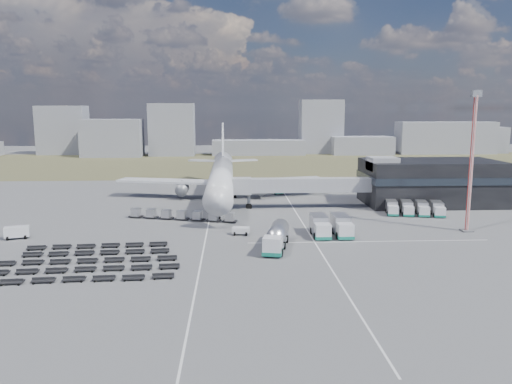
{
  "coord_description": "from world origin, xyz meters",
  "views": [
    {
      "loc": [
        2.48,
        -86.63,
        21.7
      ],
      "look_at": [
        7.66,
        18.37,
        4.0
      ],
      "focal_mm": 35.0,
      "sensor_mm": 36.0,
      "label": 1
    }
  ],
  "objects": [
    {
      "name": "airliner",
      "position": [
        0.0,
        32.38,
        5.29
      ],
      "size": [
        51.59,
        64.53,
        17.62
      ],
      "color": "silver",
      "rests_on": "ground"
    },
    {
      "name": "fuel_tanker",
      "position": [
        9.37,
        -11.35,
        1.82
      ],
      "size": [
        5.2,
        11.6,
        3.64
      ],
      "rotation": [
        0.0,
        0.0,
        -0.22
      ],
      "color": "silver",
      "rests_on": "ground"
    },
    {
      "name": "floodlight_mast",
      "position": [
        44.32,
        -2.01,
        12.4
      ],
      "size": [
        2.33,
        1.91,
        24.75
      ],
      "rotation": [
        0.0,
        0.0,
        0.41
      ],
      "color": "red",
      "rests_on": "ground"
    },
    {
      "name": "skyline",
      "position": [
        3.19,
        150.03,
        8.92
      ],
      "size": [
        279.82,
        26.18,
        25.71
      ],
      "color": "gray",
      "rests_on": "ground"
    },
    {
      "name": "service_trucks_near",
      "position": [
        19.47,
        -3.75,
        1.7
      ],
      "size": [
        6.52,
        7.8,
        3.14
      ],
      "rotation": [
        0.0,
        0.0,
        0.0
      ],
      "color": "silver",
      "rests_on": "ground"
    },
    {
      "name": "service_trucks_far",
      "position": [
        40.12,
        12.35,
        1.36
      ],
      "size": [
        12.23,
        8.3,
        2.5
      ],
      "rotation": [
        0.0,
        0.0,
        -0.2
      ],
      "color": "silver",
      "rests_on": "ground"
    },
    {
      "name": "grass_strip",
      "position": [
        0.0,
        110.0,
        0.01
      ],
      "size": [
        420.0,
        90.0,
        0.01
      ],
      "primitive_type": "cube",
      "color": "brown",
      "rests_on": "ground"
    },
    {
      "name": "ground",
      "position": [
        0.0,
        0.0,
        0.0
      ],
      "size": [
        420.0,
        420.0,
        0.0
      ],
      "primitive_type": "plane",
      "color": "#565659",
      "rests_on": "ground"
    },
    {
      "name": "lane_markings",
      "position": [
        9.77,
        3.0,
        0.01
      ],
      "size": [
        47.12,
        110.0,
        0.01
      ],
      "color": "silver",
      "rests_on": "ground"
    },
    {
      "name": "uld_row",
      "position": [
        -7.33,
        9.58,
        1.03
      ],
      "size": [
        21.82,
        7.48,
        1.72
      ],
      "rotation": [
        0.0,
        0.0,
        -0.27
      ],
      "color": "black",
      "rests_on": "ground"
    },
    {
      "name": "terminal",
      "position": [
        47.77,
        23.96,
        5.25
      ],
      "size": [
        30.4,
        16.4,
        11.0
      ],
      "color": "black",
      "rests_on": "ground"
    },
    {
      "name": "catering_truck",
      "position": [
        13.55,
        40.32,
        1.41
      ],
      "size": [
        4.66,
        6.5,
        2.76
      ],
      "rotation": [
        0.0,
        0.0,
        0.41
      ],
      "color": "silver",
      "rests_on": "ground"
    },
    {
      "name": "pushback_tug",
      "position": [
        4.0,
        -2.55,
        0.68
      ],
      "size": [
        3.12,
        2.03,
        1.35
      ],
      "primitive_type": "cube",
      "rotation": [
        0.0,
        0.0,
        -0.14
      ],
      "color": "silver",
      "rests_on": "ground"
    },
    {
      "name": "baggage_dollies",
      "position": [
        -18.1,
        -17.61,
        0.34
      ],
      "size": [
        26.6,
        18.49,
        0.67
      ],
      "rotation": [
        0.0,
        0.0,
        0.06
      ],
      "color": "black",
      "rests_on": "ground"
    },
    {
      "name": "jet_bridge",
      "position": [
        15.9,
        20.42,
        5.05
      ],
      "size": [
        30.3,
        3.8,
        7.05
      ],
      "color": "#939399",
      "rests_on": "ground"
    },
    {
      "name": "utility_van",
      "position": [
        -33.69,
        -3.29,
        1.05
      ],
      "size": [
        4.21,
        2.82,
        2.1
      ],
      "primitive_type": "cube",
      "rotation": [
        0.0,
        0.0,
        0.3
      ],
      "color": "silver",
      "rests_on": "ground"
    }
  ]
}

